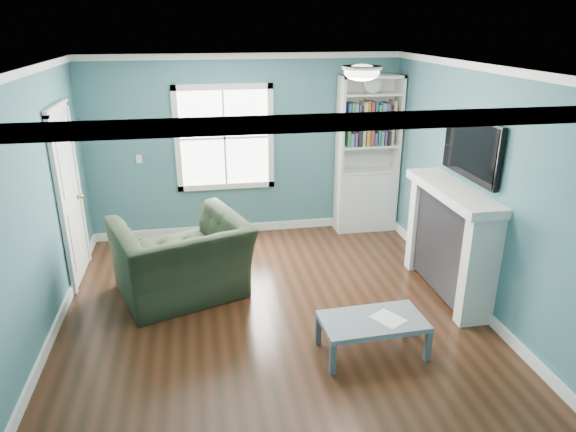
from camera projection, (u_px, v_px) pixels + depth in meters
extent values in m
plane|color=black|center=(273.00, 317.00, 5.54)|extent=(5.00, 5.00, 0.00)
plane|color=#397578|center=(246.00, 147.00, 7.38)|extent=(4.50, 0.00, 4.50)
plane|color=#397578|center=(340.00, 355.00, 2.78)|extent=(4.50, 0.00, 4.50)
plane|color=#397578|center=(29.00, 219.00, 4.71)|extent=(0.00, 5.00, 5.00)
plane|color=#397578|center=(480.00, 192.00, 5.46)|extent=(0.00, 5.00, 5.00)
plane|color=white|center=(270.00, 68.00, 4.62)|extent=(5.00, 5.00, 0.00)
cube|color=white|center=(248.00, 227.00, 7.81)|extent=(4.50, 0.03, 0.12)
cube|color=white|center=(53.00, 333.00, 5.15)|extent=(0.03, 5.00, 0.12)
cube|color=white|center=(465.00, 294.00, 5.89)|extent=(0.03, 5.00, 0.12)
cube|color=white|center=(243.00, 56.00, 6.92)|extent=(4.50, 0.04, 0.08)
cube|color=white|center=(348.00, 122.00, 2.35)|extent=(4.50, 0.04, 0.08)
cube|color=white|center=(5.00, 77.00, 4.27)|extent=(0.04, 5.00, 0.08)
cube|color=white|center=(496.00, 69.00, 5.01)|extent=(0.04, 5.00, 0.08)
cube|color=white|center=(224.00, 138.00, 7.28)|extent=(1.24, 0.01, 1.34)
cube|color=white|center=(177.00, 140.00, 7.15)|extent=(0.08, 0.06, 1.50)
cube|color=white|center=(271.00, 136.00, 7.37)|extent=(0.08, 0.06, 1.50)
cube|color=white|center=(227.00, 186.00, 7.51)|extent=(1.40, 0.06, 0.08)
cube|color=white|center=(222.00, 87.00, 7.01)|extent=(1.40, 0.06, 0.08)
cube|color=white|center=(225.00, 138.00, 7.26)|extent=(1.24, 0.03, 0.03)
cube|color=white|center=(225.00, 138.00, 7.26)|extent=(0.03, 0.03, 1.34)
cube|color=silver|center=(365.00, 201.00, 7.79)|extent=(0.90, 0.35, 0.90)
cube|color=silver|center=(340.00, 126.00, 7.31)|extent=(0.04, 0.35, 1.40)
cube|color=silver|center=(397.00, 124.00, 7.45)|extent=(0.04, 0.35, 1.40)
cube|color=silver|center=(366.00, 123.00, 7.53)|extent=(0.90, 0.02, 1.40)
cube|color=silver|center=(372.00, 76.00, 7.14)|extent=(0.90, 0.35, 0.04)
cube|color=silver|center=(367.00, 171.00, 7.62)|extent=(0.84, 0.33, 0.03)
cube|color=silver|center=(368.00, 146.00, 7.49)|extent=(0.84, 0.33, 0.03)
cube|color=silver|center=(369.00, 120.00, 7.35)|extent=(0.84, 0.33, 0.03)
cube|color=silver|center=(371.00, 94.00, 7.23)|extent=(0.84, 0.33, 0.03)
cube|color=#33723F|center=(369.00, 137.00, 7.43)|extent=(0.70, 0.25, 0.22)
cube|color=teal|center=(370.00, 111.00, 7.29)|extent=(0.70, 0.25, 0.22)
cylinder|color=beige|center=(373.00, 84.00, 7.13)|extent=(0.26, 0.06, 0.26)
cube|color=black|center=(450.00, 245.00, 5.86)|extent=(0.30, 1.20, 1.10)
cube|color=black|center=(447.00, 261.00, 5.93)|extent=(0.22, 0.65, 0.70)
cube|color=silver|center=(479.00, 272.00, 5.24)|extent=(0.36, 0.16, 1.20)
cube|color=silver|center=(424.00, 224.00, 6.48)|extent=(0.36, 0.16, 1.20)
cube|color=silver|center=(453.00, 191.00, 5.63)|extent=(0.44, 1.58, 0.10)
cube|color=black|center=(472.00, 148.00, 5.48)|extent=(0.06, 1.10, 0.65)
cube|color=silver|center=(70.00, 198.00, 6.10)|extent=(0.04, 0.80, 2.05)
cube|color=white|center=(62.00, 211.00, 5.69)|extent=(0.05, 0.08, 2.13)
cube|color=white|center=(78.00, 187.00, 6.51)|extent=(0.05, 0.08, 2.13)
cube|color=white|center=(56.00, 108.00, 5.72)|extent=(0.05, 0.98, 0.08)
sphere|color=#BF8C3F|center=(81.00, 196.00, 6.41)|extent=(0.07, 0.07, 0.07)
ellipsoid|color=white|center=(362.00, 72.00, 4.89)|extent=(0.34, 0.34, 0.15)
cylinder|color=white|center=(362.00, 68.00, 4.87)|extent=(0.38, 0.38, 0.03)
cube|color=white|center=(139.00, 159.00, 7.16)|extent=(0.08, 0.01, 0.12)
imported|color=black|center=(181.00, 247.00, 5.80)|extent=(1.62, 1.32, 1.22)
cube|color=#485156|center=(333.00, 359.00, 4.61)|extent=(0.06, 0.06, 0.30)
cube|color=#485156|center=(428.00, 346.00, 4.80)|extent=(0.06, 0.06, 0.30)
cube|color=#485156|center=(318.00, 330.00, 5.05)|extent=(0.06, 0.06, 0.30)
cube|color=#485156|center=(406.00, 319.00, 5.24)|extent=(0.06, 0.06, 0.30)
cube|color=slate|center=(373.00, 322.00, 4.86)|extent=(1.00, 0.57, 0.05)
cube|color=white|center=(388.00, 319.00, 4.85)|extent=(0.35, 0.37, 0.00)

